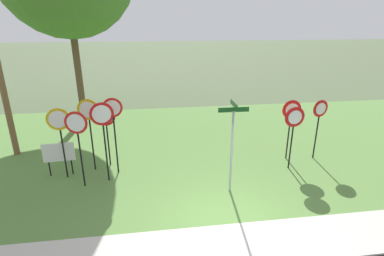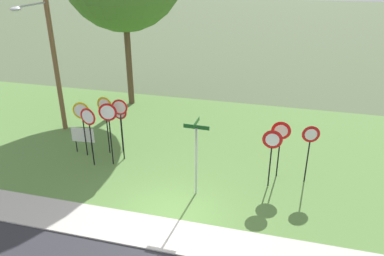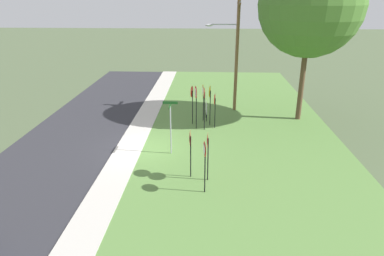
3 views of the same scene
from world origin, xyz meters
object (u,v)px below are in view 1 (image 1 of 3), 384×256
(yield_sign_near_left, at_px, (294,123))
(yield_sign_far_left, at_px, (320,116))
(yield_sign_near_right, at_px, (291,116))
(stop_sign_far_center, at_px, (103,125))
(notice_board, at_px, (59,154))
(street_name_post, at_px, (232,140))
(stop_sign_center_tall, at_px, (106,123))
(stop_sign_far_right, at_px, (113,120))
(stop_sign_near_right, at_px, (60,128))
(stop_sign_far_left, at_px, (89,119))
(stop_sign_near_left, at_px, (77,133))

(yield_sign_near_left, bearing_deg, yield_sign_far_left, 25.88)
(yield_sign_near_right, bearing_deg, yield_sign_far_left, -4.77)
(yield_sign_near_left, bearing_deg, stop_sign_far_center, 178.85)
(yield_sign_near_left, xyz_separation_m, notice_board, (-8.52, 0.70, -1.00))
(yield_sign_near_left, distance_m, yield_sign_far_left, 1.58)
(street_name_post, bearing_deg, stop_sign_far_center, 164.35)
(stop_sign_center_tall, bearing_deg, yield_sign_near_left, -4.71)
(stop_sign_far_center, relative_size, stop_sign_far_right, 1.00)
(stop_sign_far_right, distance_m, yield_sign_near_right, 6.76)
(stop_sign_center_tall, relative_size, street_name_post, 0.78)
(stop_sign_near_right, bearing_deg, street_name_post, -23.73)
(yield_sign_far_left, bearing_deg, stop_sign_center_tall, 165.44)
(stop_sign_near_right, relative_size, street_name_post, 0.85)
(stop_sign_near_right, relative_size, stop_sign_center_tall, 1.10)
(street_name_post, relative_size, notice_board, 2.45)
(stop_sign_center_tall, distance_m, notice_board, 1.98)
(stop_sign_far_center, bearing_deg, notice_board, 148.17)
(stop_sign_near_right, distance_m, notice_board, 1.13)
(stop_sign_center_tall, height_order, yield_sign_near_right, yield_sign_near_right)
(yield_sign_near_right, bearing_deg, stop_sign_far_left, -179.26)
(yield_sign_near_right, xyz_separation_m, notice_board, (-8.80, -0.13, -1.02))
(stop_sign_far_left, bearing_deg, stop_sign_far_right, -14.54)
(stop_sign_near_left, xyz_separation_m, stop_sign_far_left, (0.16, 1.21, 0.07))
(stop_sign_far_right, height_order, street_name_post, street_name_post)
(stop_sign_near_right, height_order, yield_sign_near_left, stop_sign_near_right)
(stop_sign_far_left, relative_size, yield_sign_near_left, 1.13)
(stop_sign_far_right, bearing_deg, stop_sign_near_left, -146.58)
(stop_sign_near_left, relative_size, stop_sign_near_right, 1.03)
(stop_sign_far_center, height_order, stop_sign_far_right, stop_sign_far_right)
(stop_sign_far_right, relative_size, yield_sign_far_left, 1.16)
(stop_sign_near_right, bearing_deg, stop_sign_near_left, -51.54)
(yield_sign_near_right, relative_size, street_name_post, 0.81)
(stop_sign_far_right, distance_m, stop_sign_center_tall, 0.86)
(stop_sign_center_tall, relative_size, notice_board, 1.90)
(stop_sign_far_center, height_order, notice_board, stop_sign_far_center)
(stop_sign_far_center, distance_m, stop_sign_center_tall, 1.30)
(yield_sign_near_right, height_order, yield_sign_far_left, yield_sign_near_right)
(yield_sign_near_right, distance_m, yield_sign_far_left, 1.13)
(stop_sign_far_center, relative_size, street_name_post, 0.94)
(notice_board, bearing_deg, stop_sign_far_left, 7.62)
(stop_sign_near_left, height_order, street_name_post, street_name_post)
(stop_sign_far_left, distance_m, stop_sign_far_right, 0.97)
(stop_sign_far_center, bearing_deg, street_name_post, -27.50)
(stop_sign_near_left, relative_size, stop_sign_far_right, 0.93)
(stop_sign_center_tall, xyz_separation_m, street_name_post, (4.18, -2.48, 0.09))
(yield_sign_near_right, height_order, street_name_post, street_name_post)
(stop_sign_far_center, bearing_deg, yield_sign_far_left, -5.89)
(yield_sign_near_left, bearing_deg, stop_sign_far_left, 171.78)
(stop_sign_far_left, xyz_separation_m, yield_sign_near_right, (7.65, -0.10, -0.18))
(stop_sign_far_center, xyz_separation_m, stop_sign_far_right, (0.28, 0.55, -0.03))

